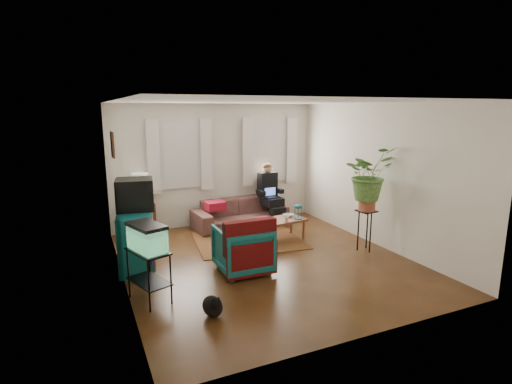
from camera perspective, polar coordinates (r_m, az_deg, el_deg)
name	(u,v)px	position (r m, az deg, el deg)	size (l,w,h in m)	color
floor	(266,261)	(6.77, 1.40, -9.80)	(4.50, 5.00, 0.01)	#4F2B14
ceiling	(267,102)	(6.29, 1.52, 12.80)	(4.50, 5.00, 0.01)	white
wall_back	(217,165)	(8.70, -5.66, 3.87)	(4.50, 0.01, 2.60)	silver
wall_front	(369,225)	(4.34, 15.85, -4.55)	(4.50, 0.01, 2.60)	silver
wall_left	(119,197)	(5.82, -18.97, -0.65)	(0.01, 5.00, 2.60)	silver
wall_right	(377,175)	(7.63, 16.90, 2.32)	(0.01, 5.00, 2.60)	silver
window_left	(180,155)	(8.43, -10.84, 5.18)	(1.08, 0.04, 1.38)	white
window_right	(269,151)	(9.12, 1.85, 5.87)	(1.08, 0.04, 1.38)	white
curtains_left	(181,156)	(8.35, -10.71, 5.13)	(1.36, 0.06, 1.50)	white
curtains_right	(270,151)	(9.05, 2.08, 5.82)	(1.36, 0.06, 1.50)	white
picture_frame	(113,145)	(6.57, -19.75, 6.40)	(0.04, 0.32, 0.40)	#3D2616
area_rug	(248,240)	(7.74, -1.09, -6.92)	(2.00, 1.60, 0.01)	brown
sofa	(240,208)	(8.58, -2.28, -2.36)	(2.02, 0.79, 0.79)	brown
seated_person	(269,196)	(8.86, 1.94, -0.52)	(0.50, 0.62, 1.20)	black
side_table	(142,219)	(8.35, -15.95, -3.67)	(0.45, 0.45, 0.66)	#422618
table_lamp	(140,189)	(8.21, -16.18, 0.45)	(0.34, 0.34, 0.60)	white
dresser	(136,239)	(6.65, -16.76, -6.48)	(0.51, 1.03, 0.92)	#136E73
crt_tv	(135,194)	(6.57, -16.92, -0.31)	(0.56, 0.51, 0.49)	black
aquarium_stand	(149,276)	(5.51, -15.01, -11.49)	(0.35, 0.62, 0.70)	black
aquarium	(147,237)	(5.32, -15.31, -6.22)	(0.31, 0.57, 0.37)	#7FD899
black_cat	(212,304)	(5.08, -6.25, -15.64)	(0.24, 0.36, 0.31)	black
armchair	(243,247)	(6.23, -1.91, -7.80)	(0.78, 0.73, 0.80)	#12676D
serape_throw	(250,242)	(5.90, -0.79, -7.20)	(0.81, 0.19, 0.66)	#9E0A0A
coffee_table	(280,230)	(7.76, 3.39, -5.37)	(0.98, 0.53, 0.41)	brown
cup_a	(273,220)	(7.50, 2.41, -4.02)	(0.11, 0.11, 0.09)	white
cup_b	(287,219)	(7.59, 4.38, -3.86)	(0.09, 0.09, 0.08)	beige
bowl	(288,215)	(7.91, 4.62, -3.34)	(0.19, 0.19, 0.05)	white
snack_tray	(264,219)	(7.66, 1.19, -3.87)	(0.30, 0.30, 0.04)	#B21414
birdcage	(298,211)	(7.75, 6.04, -2.78)	(0.16, 0.16, 0.29)	#115B6B
plant_stand	(365,231)	(7.38, 15.34, -5.33)	(0.31, 0.31, 0.74)	black
potted_plant	(368,182)	(7.18, 15.72, 1.39)	(0.84, 0.73, 0.94)	#599947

